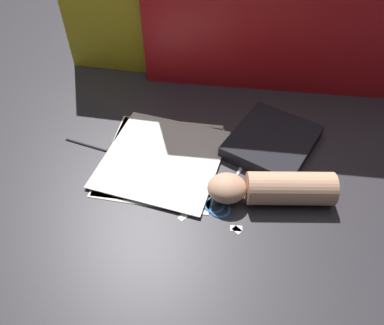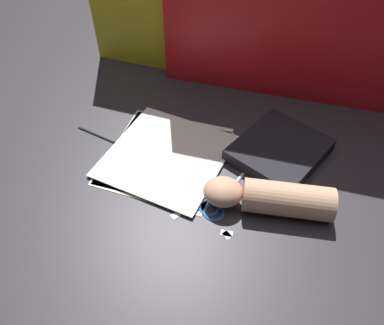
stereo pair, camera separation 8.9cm
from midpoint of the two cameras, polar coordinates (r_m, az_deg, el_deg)
name	(u,v)px [view 1 (the left image)]	position (r m, az deg, el deg)	size (l,w,h in m)	color
ground_plane	(176,185)	(0.92, -5.28, -3.63)	(6.00, 6.00, 0.00)	#2D2B30
backdrop_panel_left	(165,7)	(1.18, -6.54, 22.47)	(0.65, 0.06, 0.45)	yellow
paper_stack	(162,158)	(0.98, -7.17, 0.50)	(0.32, 0.33, 0.01)	white
book_closed	(272,142)	(1.01, 9.67, 3.00)	(0.26, 0.28, 0.04)	black
scissors	(226,198)	(0.89, 2.36, -5.60)	(0.15, 0.19, 0.01)	silver
hand_forearm	(273,188)	(0.87, 9.47, -4.06)	(0.30, 0.15, 0.08)	tan
paper_scrap_near	(183,216)	(0.86, -4.30, -8.37)	(0.03, 0.03, 0.00)	white
paper_scrap_mid	(236,228)	(0.84, 3.75, -10.15)	(0.03, 0.02, 0.00)	white
paper_scrap_far	(237,230)	(0.84, 3.85, -10.41)	(0.02, 0.02, 0.00)	white
pen	(86,144)	(1.06, -18.19, 2.52)	(0.13, 0.02, 0.01)	black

